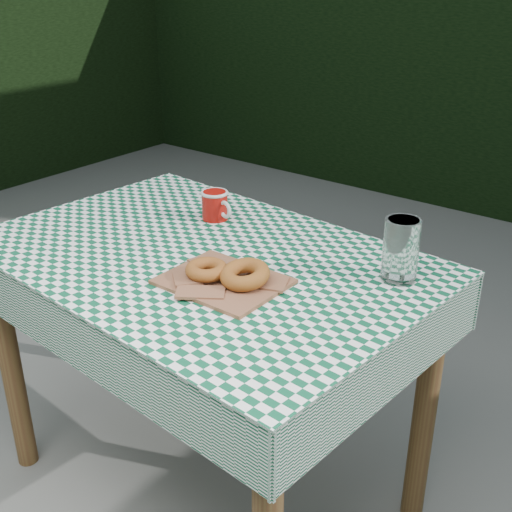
% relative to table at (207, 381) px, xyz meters
% --- Properties ---
extents(table, '(1.16, 0.82, 0.75)m').
position_rel_table_xyz_m(table, '(0.00, 0.00, 0.00)').
color(table, brown).
rests_on(table, ground).
extents(tablecloth, '(1.19, 0.85, 0.01)m').
position_rel_table_xyz_m(tablecloth, '(0.00, -0.00, 0.38)').
color(tablecloth, '#0B482C').
rests_on(tablecloth, table).
extents(paper_bag, '(0.27, 0.21, 0.01)m').
position_rel_table_xyz_m(paper_bag, '(0.15, -0.09, 0.39)').
color(paper_bag, '#966141').
rests_on(paper_bag, tablecloth).
extents(bagel_front, '(0.12, 0.12, 0.03)m').
position_rel_table_xyz_m(bagel_front, '(0.11, -0.10, 0.41)').
color(bagel_front, brown).
rests_on(bagel_front, paper_bag).
extents(bagel_back, '(0.13, 0.13, 0.04)m').
position_rel_table_xyz_m(bagel_back, '(0.20, -0.07, 0.41)').
color(bagel_back, brown).
rests_on(bagel_back, paper_bag).
extents(coffee_mug, '(0.17, 0.17, 0.08)m').
position_rel_table_xyz_m(coffee_mug, '(-0.13, 0.20, 0.42)').
color(coffee_mug, '#9E0F0A').
rests_on(coffee_mug, tablecloth).
extents(drinking_glass, '(0.09, 0.09, 0.15)m').
position_rel_table_xyz_m(drinking_glass, '(0.45, 0.18, 0.45)').
color(drinking_glass, white).
rests_on(drinking_glass, tablecloth).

